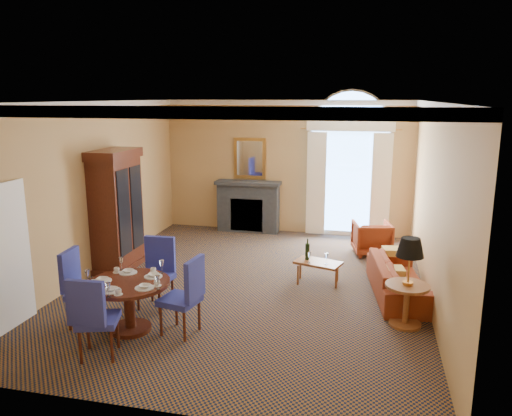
% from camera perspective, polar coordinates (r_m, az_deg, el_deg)
% --- Properties ---
extents(ground, '(7.50, 7.50, 0.00)m').
position_cam_1_polar(ground, '(8.98, -0.73, -8.81)').
color(ground, '#101A34').
rests_on(ground, ground).
extents(room_envelope, '(6.04, 7.52, 3.45)m').
position_cam_1_polar(room_envelope, '(9.04, 0.08, 7.74)').
color(room_envelope, tan).
rests_on(room_envelope, ground).
extents(armoire, '(0.66, 1.18, 2.31)m').
position_cam_1_polar(armoire, '(9.93, -15.68, -0.45)').
color(armoire, '#3D170D').
rests_on(armoire, ground).
extents(dining_table, '(1.17, 1.17, 0.94)m').
position_cam_1_polar(dining_table, '(7.37, -14.33, -9.49)').
color(dining_table, '#3D170D').
rests_on(dining_table, ground).
extents(dining_chair_north, '(0.56, 0.56, 1.11)m').
position_cam_1_polar(dining_chair_north, '(8.12, -11.20, -6.68)').
color(dining_chair_north, '#262C95').
rests_on(dining_chair_north, ground).
extents(dining_chair_south, '(0.62, 0.62, 1.11)m').
position_cam_1_polar(dining_chair_south, '(6.69, -18.19, -11.38)').
color(dining_chair_south, '#262C95').
rests_on(dining_chair_south, ground).
extents(dining_chair_east, '(0.58, 0.58, 1.11)m').
position_cam_1_polar(dining_chair_east, '(7.10, -7.90, -9.40)').
color(dining_chair_east, '#262C95').
rests_on(dining_chair_east, ground).
extents(dining_chair_west, '(0.64, 0.64, 1.11)m').
position_cam_1_polar(dining_chair_west, '(7.81, -19.73, -7.98)').
color(dining_chair_west, '#262C95').
rests_on(dining_chair_west, ground).
extents(sofa, '(1.08, 2.14, 0.60)m').
position_cam_1_polar(sofa, '(8.78, 16.01, -7.75)').
color(sofa, '#90361A').
rests_on(sofa, ground).
extents(armchair, '(0.90, 0.92, 0.70)m').
position_cam_1_polar(armchair, '(10.86, 13.08, -3.35)').
color(armchair, '#90361A').
rests_on(armchair, ground).
extents(coffee_table, '(0.89, 0.66, 0.79)m').
position_cam_1_polar(coffee_table, '(9.02, 6.97, -6.13)').
color(coffee_table, '#95562C').
rests_on(coffee_table, ground).
extents(side_table, '(0.63, 0.63, 1.30)m').
position_cam_1_polar(side_table, '(7.52, 17.04, -6.92)').
color(side_table, '#95562C').
rests_on(side_table, ground).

